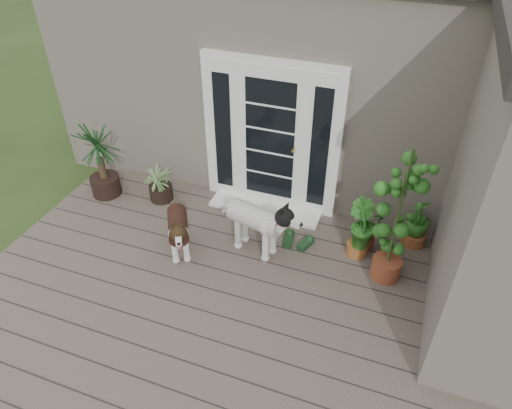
% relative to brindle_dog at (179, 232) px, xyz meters
% --- Properties ---
extents(deck, '(6.20, 4.60, 0.12)m').
position_rel_brindle_dog_xyz_m(deck, '(0.93, -0.79, -0.39)').
color(deck, '#6B5B4C').
rests_on(deck, ground).
extents(house_main, '(7.40, 4.00, 3.10)m').
position_rel_brindle_dog_xyz_m(house_main, '(0.93, 3.46, 1.10)').
color(house_main, '#665E54').
rests_on(house_main, ground).
extents(door_unit, '(1.90, 0.14, 2.15)m').
position_rel_brindle_dog_xyz_m(door_unit, '(0.73, 1.41, 0.75)').
color(door_unit, white).
rests_on(door_unit, deck).
extents(door_step, '(1.60, 0.40, 0.05)m').
position_rel_brindle_dog_xyz_m(door_step, '(0.73, 1.21, -0.30)').
color(door_step, white).
rests_on(door_step, deck).
extents(brindle_dog, '(0.69, 0.85, 0.65)m').
position_rel_brindle_dog_xyz_m(brindle_dog, '(0.00, 0.00, 0.00)').
color(brindle_dog, '#391F14').
rests_on(brindle_dog, deck).
extents(white_dog, '(1.00, 0.61, 0.77)m').
position_rel_brindle_dog_xyz_m(white_dog, '(0.89, 0.37, 0.06)').
color(white_dog, white).
rests_on(white_dog, deck).
extents(spider_plant, '(0.75, 0.75, 0.60)m').
position_rel_brindle_dog_xyz_m(spider_plant, '(-0.80, 0.93, -0.03)').
color(spider_plant, '#7F9A5F').
rests_on(spider_plant, deck).
extents(yucca, '(0.97, 0.97, 1.17)m').
position_rel_brindle_dog_xyz_m(yucca, '(-1.65, 0.77, 0.26)').
color(yucca, black).
rests_on(yucca, deck).
extents(herb_a, '(0.57, 0.57, 0.51)m').
position_rel_brindle_dog_xyz_m(herb_a, '(2.20, 0.93, -0.07)').
color(herb_a, '#18551B').
rests_on(herb_a, deck).
extents(herb_b, '(0.55, 0.55, 0.59)m').
position_rel_brindle_dog_xyz_m(herb_b, '(2.13, 0.75, -0.03)').
color(herb_b, '#1A5217').
rests_on(herb_b, deck).
extents(herb_c, '(0.49, 0.49, 0.55)m').
position_rel_brindle_dog_xyz_m(herb_c, '(2.79, 1.21, -0.05)').
color(herb_c, '#19581D').
rests_on(herb_c, deck).
extents(sapling, '(0.64, 0.64, 1.85)m').
position_rel_brindle_dog_xyz_m(sapling, '(2.52, 0.47, 0.60)').
color(sapling, '#18541A').
rests_on(sapling, deck).
extents(clog_left, '(0.21, 0.36, 0.10)m').
position_rel_brindle_dog_xyz_m(clog_left, '(1.25, 0.66, -0.28)').
color(clog_left, black).
rests_on(clog_left, deck).
extents(clog_right, '(0.24, 0.34, 0.09)m').
position_rel_brindle_dog_xyz_m(clog_right, '(1.48, 0.66, -0.28)').
color(clog_right, '#16391B').
rests_on(clog_right, deck).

